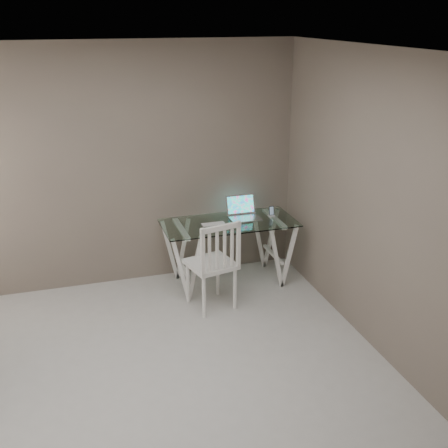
# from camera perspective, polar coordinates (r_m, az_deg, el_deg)

# --- Properties ---
(room) EXTENTS (4.50, 4.52, 2.71)m
(room) POSITION_cam_1_polar(r_m,az_deg,el_deg) (4.05, -7.57, 2.76)
(room) COLOR #B4B2AC
(room) RESTS_ON ground
(desk) EXTENTS (1.50, 0.70, 0.75)m
(desk) POSITION_cam_1_polar(r_m,az_deg,el_deg) (6.42, 0.49, -2.85)
(desk) COLOR silver
(desk) RESTS_ON ground
(chair) EXTENTS (0.54, 0.54, 0.99)m
(chair) POSITION_cam_1_polar(r_m,az_deg,el_deg) (5.79, -0.95, -3.82)
(chair) COLOR white
(chair) RESTS_ON ground
(laptop) EXTENTS (0.35, 0.32, 0.24)m
(laptop) POSITION_cam_1_polar(r_m,az_deg,el_deg) (6.43, 1.95, 1.18)
(laptop) COLOR #BBBBC0
(laptop) RESTS_ON desk
(keyboard) EXTENTS (0.28, 0.12, 0.01)m
(keyboard) POSITION_cam_1_polar(r_m,az_deg,el_deg) (6.22, -1.08, -0.01)
(keyboard) COLOR silver
(keyboard) RESTS_ON desk
(mouse) EXTENTS (0.12, 0.07, 0.04)m
(mouse) POSITION_cam_1_polar(r_m,az_deg,el_deg) (6.11, 0.87, -0.25)
(mouse) COLOR silver
(mouse) RESTS_ON desk
(phone_dock) EXTENTS (0.06, 0.06, 0.12)m
(phone_dock) POSITION_cam_1_polar(r_m,az_deg,el_deg) (6.48, 4.86, 1.06)
(phone_dock) COLOR white
(phone_dock) RESTS_ON desk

